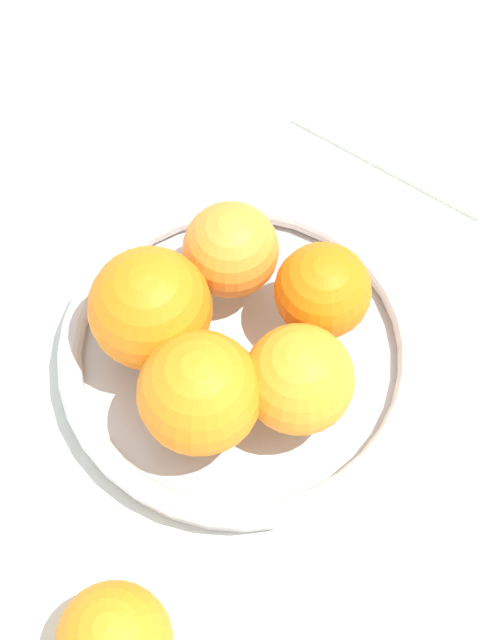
{
  "coord_description": "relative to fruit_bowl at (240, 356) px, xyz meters",
  "views": [
    {
      "loc": [
        0.3,
        -0.13,
        0.68
      ],
      "look_at": [
        0.0,
        0.0,
        0.07
      ],
      "focal_mm": 60.0,
      "sensor_mm": 36.0,
      "label": 1
    }
  ],
  "objects": [
    {
      "name": "ground_plane",
      "position": [
        0.0,
        0.0,
        -0.02
      ],
      "size": [
        4.0,
        4.0,
        0.0
      ],
      "primitive_type": "plane",
      "color": "silver"
    },
    {
      "name": "stray_orange",
      "position": [
        0.15,
        -0.15,
        0.02
      ],
      "size": [
        0.07,
        0.07,
        0.07
      ],
      "primitive_type": "sphere",
      "color": "orange",
      "rests_on": "ground_plane"
    },
    {
      "name": "orange_pile",
      "position": [
        0.0,
        -0.01,
        0.05
      ],
      "size": [
        0.18,
        0.19,
        0.08
      ],
      "color": "orange",
      "rests_on": "fruit_bowl"
    },
    {
      "name": "fruit_bowl",
      "position": [
        0.0,
        0.0,
        0.0
      ],
      "size": [
        0.25,
        0.25,
        0.03
      ],
      "color": "silver",
      "rests_on": "ground_plane"
    },
    {
      "name": "napkin_folded",
      "position": [
        -0.16,
        0.24,
        -0.01
      ],
      "size": [
        0.23,
        0.23,
        0.01
      ],
      "primitive_type": "cube",
      "rotation": [
        0.0,
        0.0,
        0.56
      ],
      "color": "silver",
      "rests_on": "ground_plane"
    }
  ]
}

